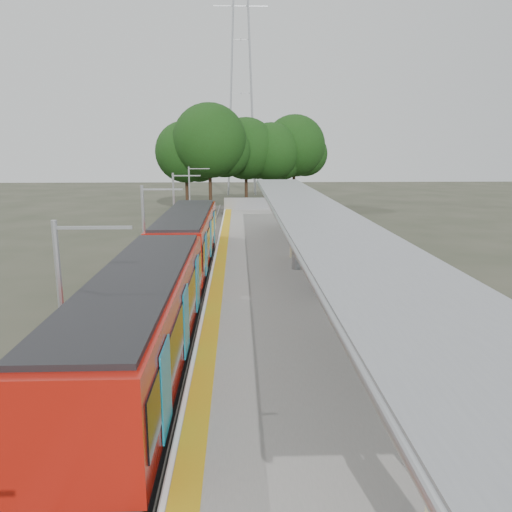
% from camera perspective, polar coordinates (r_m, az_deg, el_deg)
% --- Properties ---
extents(trackbed, '(3.00, 70.00, 0.24)m').
position_cam_1_polar(trackbed, '(27.04, -8.26, -3.06)').
color(trackbed, '#59544C').
rests_on(trackbed, ground).
extents(platform, '(6.00, 50.00, 1.00)m').
position_cam_1_polar(platform, '(26.82, 1.32, -2.21)').
color(platform, gray).
rests_on(platform, ground).
extents(tactile_strip, '(0.60, 50.00, 0.02)m').
position_cam_1_polar(tactile_strip, '(26.67, -4.15, -1.19)').
color(tactile_strip, gold).
rests_on(tactile_strip, platform).
extents(end_fence, '(6.00, 0.10, 1.20)m').
position_cam_1_polar(end_fence, '(51.20, -0.29, 6.02)').
color(end_fence, '#9EA0A5').
rests_on(end_fence, platform).
extents(train, '(2.74, 27.60, 3.62)m').
position_cam_1_polar(train, '(22.23, -9.63, -1.33)').
color(train, black).
rests_on(train, ground).
extents(canopy, '(3.27, 38.00, 3.66)m').
position_cam_1_polar(canopy, '(22.53, 6.03, 4.52)').
color(canopy, '#9EA0A5').
rests_on(canopy, platform).
extents(pylon, '(8.00, 4.00, 38.00)m').
position_cam_1_polar(pylon, '(79.79, -1.72, 20.82)').
color(pylon, '#9EA0A5').
rests_on(pylon, ground).
extents(tree_cluster, '(19.84, 14.40, 11.92)m').
position_cam_1_polar(tree_cluster, '(58.59, -1.53, 12.34)').
color(tree_cluster, '#382316').
rests_on(tree_cluster, ground).
extents(catenary_masts, '(2.08, 48.16, 5.40)m').
position_cam_1_polar(catenary_masts, '(25.72, -12.49, 2.36)').
color(catenary_masts, '#9EA0A5').
rests_on(catenary_masts, ground).
extents(bench_near, '(1.01, 1.66, 1.09)m').
position_cam_1_polar(bench_near, '(9.99, 25.09, -23.53)').
color(bench_near, '#0E1D47').
rests_on(bench_near, platform).
extents(bench_mid, '(0.99, 1.67, 1.09)m').
position_cam_1_polar(bench_mid, '(22.43, 8.61, -2.43)').
color(bench_mid, '#0E1D47').
rests_on(bench_mid, platform).
extents(bench_far, '(0.66, 1.38, 0.91)m').
position_cam_1_polar(bench_far, '(27.67, 6.66, 0.24)').
color(bench_far, '#0E1D47').
rests_on(bench_far, platform).
extents(info_pillar_far, '(0.41, 0.41, 1.81)m').
position_cam_1_polar(info_pillar_far, '(28.81, 4.30, 1.39)').
color(info_pillar_far, beige).
rests_on(info_pillar_far, platform).
extents(litter_bin, '(0.59, 0.59, 0.95)m').
position_cam_1_polar(litter_bin, '(26.11, 4.60, -0.45)').
color(litter_bin, '#9EA0A5').
rests_on(litter_bin, platform).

